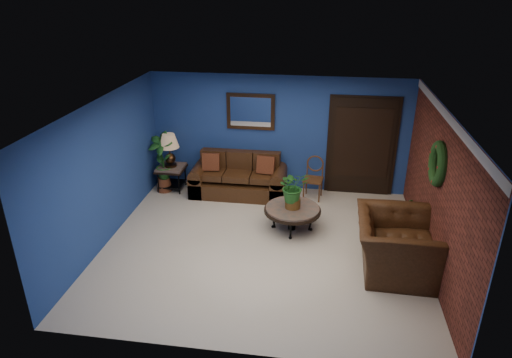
# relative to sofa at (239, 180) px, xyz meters

# --- Properties ---
(floor) EXTENTS (5.50, 5.50, 0.00)m
(floor) POSITION_rel_sofa_xyz_m (0.80, -2.08, -0.30)
(floor) COLOR beige
(floor) RESTS_ON ground
(wall_back) EXTENTS (5.50, 0.04, 2.50)m
(wall_back) POSITION_rel_sofa_xyz_m (0.80, 0.42, 0.95)
(wall_back) COLOR navy
(wall_back) RESTS_ON ground
(wall_left) EXTENTS (0.04, 5.00, 2.50)m
(wall_left) POSITION_rel_sofa_xyz_m (-1.95, -2.08, 0.95)
(wall_left) COLOR navy
(wall_left) RESTS_ON ground
(wall_right_brick) EXTENTS (0.04, 5.00, 2.50)m
(wall_right_brick) POSITION_rel_sofa_xyz_m (3.55, -2.08, 0.95)
(wall_right_brick) COLOR maroon
(wall_right_brick) RESTS_ON ground
(ceiling) EXTENTS (5.50, 5.00, 0.02)m
(ceiling) POSITION_rel_sofa_xyz_m (0.80, -2.08, 2.20)
(ceiling) COLOR white
(ceiling) RESTS_ON wall_back
(crown_molding) EXTENTS (0.03, 5.00, 0.14)m
(crown_molding) POSITION_rel_sofa_xyz_m (3.52, -2.08, 2.13)
(crown_molding) COLOR white
(crown_molding) RESTS_ON wall_right_brick
(wall_mirror) EXTENTS (1.02, 0.06, 0.77)m
(wall_mirror) POSITION_rel_sofa_xyz_m (0.20, 0.38, 1.42)
(wall_mirror) COLOR #3D2414
(wall_mirror) RESTS_ON wall_back
(closet_door) EXTENTS (1.44, 0.06, 2.18)m
(closet_door) POSITION_rel_sofa_xyz_m (2.55, 0.39, 0.75)
(closet_door) COLOR black
(closet_door) RESTS_ON wall_back
(wreath) EXTENTS (0.16, 0.72, 0.72)m
(wreath) POSITION_rel_sofa_xyz_m (3.49, -2.03, 1.40)
(wreath) COLOR black
(wreath) RESTS_ON wall_right_brick
(sofa) EXTENTS (2.01, 0.87, 0.91)m
(sofa) POSITION_rel_sofa_xyz_m (0.00, 0.00, 0.00)
(sofa) COLOR #442613
(sofa) RESTS_ON ground
(coffee_table) EXTENTS (1.05, 1.05, 0.45)m
(coffee_table) POSITION_rel_sofa_xyz_m (1.25, -1.39, 0.09)
(coffee_table) COLOR #4B4742
(coffee_table) RESTS_ON ground
(end_table) EXTENTS (0.60, 0.60, 0.54)m
(end_table) POSITION_rel_sofa_xyz_m (-1.50, -0.03, 0.12)
(end_table) COLOR #4B4742
(end_table) RESTS_ON ground
(table_lamp) EXTENTS (0.43, 0.43, 0.71)m
(table_lamp) POSITION_rel_sofa_xyz_m (-1.50, -0.03, 0.71)
(table_lamp) COLOR #3D2414
(table_lamp) RESTS_ON end_table
(side_chair) EXTENTS (0.43, 0.43, 0.90)m
(side_chair) POSITION_rel_sofa_xyz_m (1.59, 0.04, 0.21)
(side_chair) COLOR brown
(side_chair) RESTS_ON ground
(armchair) EXTENTS (1.25, 1.42, 0.91)m
(armchair) POSITION_rel_sofa_xyz_m (2.95, -2.44, 0.16)
(armchair) COLOR #442613
(armchair) RESTS_ON ground
(coffee_plant) EXTENTS (0.67, 0.62, 0.72)m
(coffee_plant) POSITION_rel_sofa_xyz_m (1.25, -1.39, 0.55)
(coffee_plant) COLOR brown
(coffee_plant) RESTS_ON coffee_table
(floor_plant) EXTENTS (0.44, 0.38, 0.87)m
(floor_plant) POSITION_rel_sofa_xyz_m (3.15, -1.53, 0.16)
(floor_plant) COLOR brown
(floor_plant) RESTS_ON ground
(tall_plant) EXTENTS (0.66, 0.55, 1.33)m
(tall_plant) POSITION_rel_sofa_xyz_m (-1.65, -0.13, 0.41)
(tall_plant) COLOR brown
(tall_plant) RESTS_ON ground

